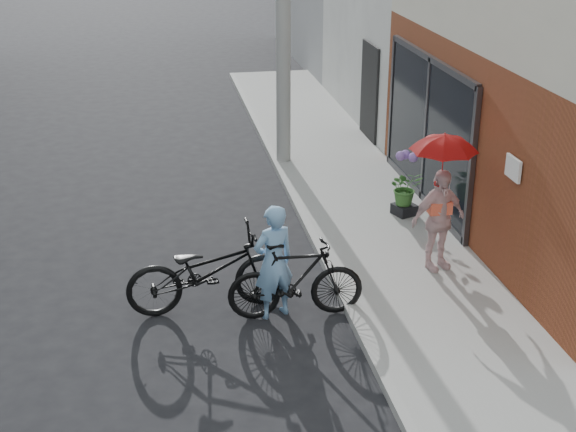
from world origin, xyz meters
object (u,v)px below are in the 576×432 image
object	(u,v)px
officer	(274,262)
planter	(404,209)
bike_left	(208,271)
kimono_woman	(438,220)
bike_right	(296,280)

from	to	relation	value
officer	planter	world-z (taller)	officer
bike_left	officer	bearing A→B (deg)	-114.22
officer	kimono_woman	distance (m)	2.59
bike_left	bike_right	world-z (taller)	bike_left
bike_right	planter	world-z (taller)	bike_right
officer	kimono_woman	world-z (taller)	kimono_woman
bike_left	kimono_woman	xyz separation A→B (m)	(3.30, 0.44, 0.30)
kimono_woman	planter	xyz separation A→B (m)	(0.17, 2.00, -0.66)
bike_left	kimono_woman	distance (m)	3.35
officer	bike_right	distance (m)	0.38
bike_right	planter	bearing A→B (deg)	-38.22
officer	bike_right	xyz separation A→B (m)	(0.28, -0.08, -0.25)
bike_left	planter	world-z (taller)	bike_left
planter	kimono_woman	bearing A→B (deg)	-94.99
kimono_woman	planter	world-z (taller)	kimono_woman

